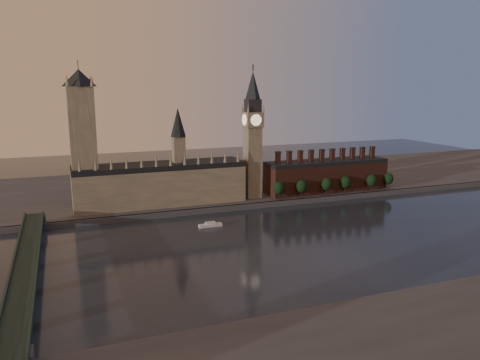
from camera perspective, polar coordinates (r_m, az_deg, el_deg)
The scene contains 14 objects.
ground at distance 289.11m, azimuth 8.10°, elevation -7.76°, with size 900.00×900.00×0.00m, color black.
north_bank at distance 446.77m, azimuth -3.02°, elevation -0.56°, with size 900.00×182.00×4.00m.
palace_of_westminster at distance 366.94m, azimuth -9.57°, elevation -0.20°, with size 130.00×30.30×74.00m.
victoria_tower at distance 354.90m, azimuth -18.63°, elevation 5.10°, with size 24.00×24.00×108.00m.
big_ben at distance 378.59m, azimuth 1.55°, elevation 5.70°, with size 15.00×15.00×107.00m.
chimney_block at distance 415.84m, azimuth 10.46°, elevation 0.59°, with size 110.00×25.00×37.00m.
embankment_tree_0 at distance 377.49m, azimuth 4.73°, elevation -1.02°, with size 8.60×8.60×14.88m.
embankment_tree_1 at distance 386.66m, azimuth 7.51°, elevation -0.78°, with size 8.60×8.60×14.88m.
embankment_tree_2 at distance 398.76m, azimuth 10.51°, elevation -0.51°, with size 8.60×8.60×14.88m.
embankment_tree_3 at distance 409.62m, azimuth 12.72°, elevation -0.28°, with size 8.60×8.60×14.88m.
embankment_tree_4 at distance 423.23m, azimuth 15.73°, elevation -0.06°, with size 8.60×8.60×14.88m.
embankment_tree_5 at distance 436.15m, azimuth 17.65°, elevation 0.16°, with size 8.60×8.60×14.88m.
westminster_bridge at distance 251.46m, azimuth -24.66°, elevation -9.90°, with size 14.00×200.00×11.55m.
river_boat at distance 321.33m, azimuth -3.63°, elevation -5.47°, with size 16.00×4.64×3.20m.
Camera 1 is at (-134.68, -237.86, 94.15)m, focal length 35.00 mm.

